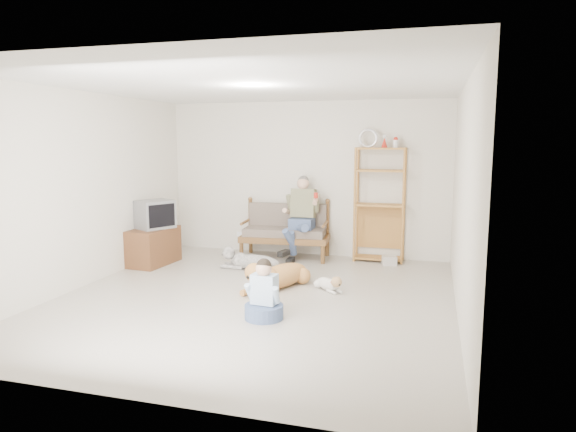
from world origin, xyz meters
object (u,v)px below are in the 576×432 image
(etagere, at_px, (379,203))
(golden_retriever, at_px, (276,276))
(tv_stand, at_px, (153,246))
(loveseat, at_px, (286,230))

(etagere, distance_m, golden_retriever, 2.50)
(etagere, bearing_deg, tv_stand, -160.65)
(loveseat, relative_size, tv_stand, 1.65)
(tv_stand, xyz_separation_m, golden_retriever, (2.37, -0.81, -0.12))
(etagere, distance_m, tv_stand, 3.82)
(loveseat, bearing_deg, golden_retriever, -82.58)
(etagere, xyz_separation_m, tv_stand, (-3.55, -1.25, -0.68))
(tv_stand, distance_m, golden_retriever, 2.51)
(loveseat, relative_size, golden_retriever, 1.12)
(tv_stand, bearing_deg, loveseat, 34.19)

